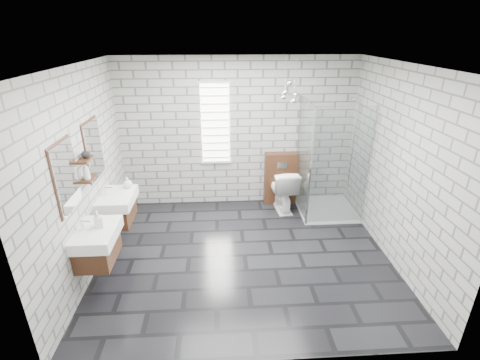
{
  "coord_description": "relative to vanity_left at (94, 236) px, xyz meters",
  "views": [
    {
      "loc": [
        -0.33,
        -4.28,
        3.09
      ],
      "look_at": [
        -0.05,
        0.35,
        1.07
      ],
      "focal_mm": 26.0,
      "sensor_mm": 36.0,
      "label": 1
    }
  ],
  "objects": [
    {
      "name": "floor",
      "position": [
        1.91,
        0.53,
        -0.77
      ],
      "size": [
        4.2,
        3.6,
        0.02
      ],
      "primitive_type": "cube",
      "color": "black",
      "rests_on": "ground"
    },
    {
      "name": "ceiling",
      "position": [
        1.91,
        0.53,
        1.95
      ],
      "size": [
        4.2,
        3.6,
        0.02
      ],
      "primitive_type": "cube",
      "color": "white",
      "rests_on": "wall_back"
    },
    {
      "name": "wall_back",
      "position": [
        1.91,
        2.34,
        0.59
      ],
      "size": [
        4.2,
        0.02,
        2.7
      ],
      "primitive_type": "cube",
      "color": "#A3A39E",
      "rests_on": "floor"
    },
    {
      "name": "wall_front",
      "position": [
        1.91,
        -1.28,
        0.59
      ],
      "size": [
        4.2,
        0.02,
        2.7
      ],
      "primitive_type": "cube",
      "color": "#A3A39E",
      "rests_on": "floor"
    },
    {
      "name": "wall_left",
      "position": [
        -0.2,
        0.53,
        0.59
      ],
      "size": [
        0.02,
        3.6,
        2.7
      ],
      "primitive_type": "cube",
      "color": "#A3A39E",
      "rests_on": "floor"
    },
    {
      "name": "wall_right",
      "position": [
        4.02,
        0.53,
        0.59
      ],
      "size": [
        0.02,
        3.6,
        2.7
      ],
      "primitive_type": "cube",
      "color": "#A3A39E",
      "rests_on": "floor"
    },
    {
      "name": "vanity_left",
      "position": [
        0.0,
        0.0,
        0.0
      ],
      "size": [
        0.47,
        0.7,
        1.57
      ],
      "color": "#462715",
      "rests_on": "wall_left"
    },
    {
      "name": "vanity_right",
      "position": [
        0.0,
        0.97,
        0.0
      ],
      "size": [
        0.47,
        0.7,
        1.57
      ],
      "color": "#462715",
      "rests_on": "wall_left"
    },
    {
      "name": "shelf_lower",
      "position": [
        -0.12,
        0.48,
        0.56
      ],
      "size": [
        0.14,
        0.3,
        0.03
      ],
      "primitive_type": "cube",
      "color": "#462715",
      "rests_on": "wall_left"
    },
    {
      "name": "shelf_upper",
      "position": [
        -0.12,
        0.48,
        0.82
      ],
      "size": [
        0.14,
        0.3,
        0.03
      ],
      "primitive_type": "cube",
      "color": "#462715",
      "rests_on": "wall_left"
    },
    {
      "name": "window",
      "position": [
        1.51,
        2.32,
        0.79
      ],
      "size": [
        0.56,
        0.05,
        1.48
      ],
      "color": "white",
      "rests_on": "wall_back"
    },
    {
      "name": "cistern_panel",
      "position": [
        2.71,
        2.23,
        -0.26
      ],
      "size": [
        0.6,
        0.2,
        1.0
      ],
      "primitive_type": "cube",
      "color": "#462715",
      "rests_on": "floor"
    },
    {
      "name": "flush_plate",
      "position": [
        2.71,
        2.13,
        0.04
      ],
      "size": [
        0.18,
        0.01,
        0.12
      ],
      "primitive_type": "cube",
      "color": "silver",
      "rests_on": "cistern_panel"
    },
    {
      "name": "shower_enclosure",
      "position": [
        3.41,
        1.72,
        -0.25
      ],
      "size": [
        1.0,
        1.0,
        2.03
      ],
      "color": "white",
      "rests_on": "floor"
    },
    {
      "name": "pendant_cluster",
      "position": [
        2.72,
        1.9,
        1.38
      ],
      "size": [
        0.28,
        0.23,
        0.72
      ],
      "color": "silver",
      "rests_on": "ceiling"
    },
    {
      "name": "toilet",
      "position": [
        2.71,
        1.98,
        -0.36
      ],
      "size": [
        0.51,
        0.82,
        0.79
      ],
      "primitive_type": "imported",
      "rotation": [
        0.0,
        0.0,
        3.23
      ],
      "color": "white",
      "rests_on": "floor"
    },
    {
      "name": "soap_bottle_a",
      "position": [
        0.07,
        0.05,
        0.2
      ],
      "size": [
        0.12,
        0.12,
        0.22
      ],
      "primitive_type": "imported",
      "rotation": [
        0.0,
        0.0,
        0.3
      ],
      "color": "#B2B2B2",
      "rests_on": "vanity_left"
    },
    {
      "name": "soap_bottle_b",
      "position": [
        0.15,
        1.21,
        0.18
      ],
      "size": [
        0.16,
        0.16,
        0.17
      ],
      "primitive_type": "imported",
      "rotation": [
        0.0,
        0.0,
        -0.17
      ],
      "color": "#B2B2B2",
      "rests_on": "vanity_right"
    },
    {
      "name": "soap_bottle_c",
      "position": [
        -0.11,
        0.42,
        0.69
      ],
      "size": [
        0.11,
        0.11,
        0.23
      ],
      "primitive_type": "imported",
      "rotation": [
        0.0,
        0.0,
        0.27
      ],
      "color": "#B2B2B2",
      "rests_on": "shelf_lower"
    },
    {
      "name": "vase",
      "position": [
        -0.11,
        0.51,
        0.9
      ],
      "size": [
        0.14,
        0.14,
        0.12
      ],
      "primitive_type": "imported",
      "rotation": [
        0.0,
        0.0,
        -0.28
      ],
      "color": "#B2B2B2",
      "rests_on": "shelf_upper"
    }
  ]
}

